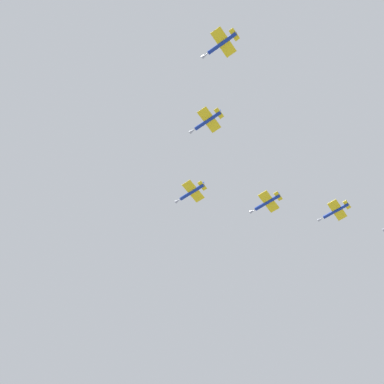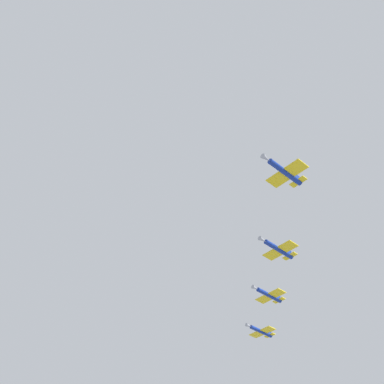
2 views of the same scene
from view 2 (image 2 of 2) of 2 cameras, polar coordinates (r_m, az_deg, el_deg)
jet_lead at (r=111.18m, az=10.74°, el=2.34°), size 10.04×12.37×2.77m
jet_starboard_inner at (r=132.38m, az=10.03°, el=-6.58°), size 10.04×12.37×2.77m
jet_starboard_outer at (r=156.03m, az=8.95°, el=-11.79°), size 10.04×12.37×2.77m
jet_port_trail at (r=179.87m, az=8.02°, el=-15.79°), size 10.04×12.37×2.77m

